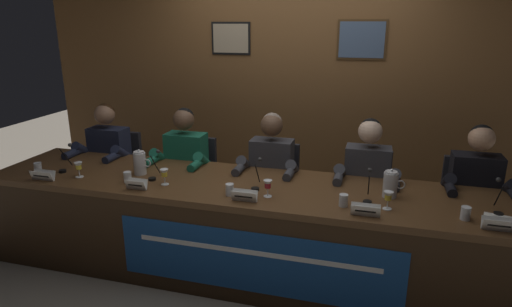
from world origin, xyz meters
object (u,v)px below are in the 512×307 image
Objects in this scene: juice_glass_far_left at (78,167)px; document_stack_far_right at (502,220)px; chair_right at (365,204)px; chair_far_right at (465,215)px; juice_glass_right at (388,197)px; panelist_left at (183,165)px; chair_center at (274,194)px; water_cup_left at (128,178)px; water_cup_center at (230,190)px; microphone_center at (257,179)px; chair_far_left at (120,178)px; water_pitcher_right_side at (390,184)px; water_cup_far_right at (465,214)px; juice_glass_center at (268,185)px; nameplate_right at (365,210)px; microphone_right at (368,191)px; nameplate_far_left at (43,175)px; water_cup_far_left at (38,168)px; nameplate_far_right at (498,225)px; nameplate_left at (136,184)px; juice_glass_left at (164,174)px; nameplate_center at (244,196)px; panelist_far_left at (105,158)px; water_pitcher_left_side at (140,163)px; microphone_far_right at (498,202)px; chair_left at (193,186)px; water_cup_right at (343,201)px; panelist_right at (366,182)px; microphone_far_left at (65,162)px; conference_table at (252,218)px; microphone_left at (154,170)px; panelist_center at (269,173)px; panelist_far_right at (475,192)px.

document_stack_far_right is (3.06, 0.03, -0.08)m from juice_glass_far_left.
chair_right and chair_far_right have the same top height.
juice_glass_right reaches higher than document_stack_far_right.
chair_far_right is at bearing 4.69° from panelist_left.
chair_center is at bearing 180.00° from chair_far_right.
water_cup_left is 0.85m from water_cup_center.
water_cup_left is at bearing -171.52° from microphone_center.
water_pitcher_right_side reaches higher than chair_far_left.
water_cup_far_right is 0.36× the size of document_stack_far_right.
juice_glass_center reaches higher than nameplate_right.
microphone_right is 0.62m from water_cup_far_right.
panelist_left is at bearing 146.57° from juice_glass_center.
water_cup_center is at bearing -30.37° from chair_far_left.
nameplate_far_left is 0.22× the size of chair_right.
water_cup_left is at bearing -176.13° from microphone_right.
chair_far_left reaches higher than juice_glass_center.
water_cup_left is at bearing 0.01° from water_cup_far_left.
water_cup_left is at bearing 177.21° from nameplate_far_right.
chair_far_left is 5.53× the size of nameplate_left.
juice_glass_left is at bearing 43.91° from nameplate_left.
nameplate_center is at bearing -3.42° from water_cup_far_left.
nameplate_far_left is at bearing -176.45° from juice_glass_right.
panelist_far_left is 3.11m from water_cup_far_right.
nameplate_right is 0.88× the size of water_pitcher_left_side.
microphone_far_right is (3.26, -0.69, 0.40)m from chair_far_left.
chair_left reaches higher than water_cup_right.
chair_center reaches higher than nameplate_far_left.
panelist_right is 1.84m from water_pitcher_left_side.
microphone_far_left is (-0.00, -0.74, 0.40)m from chair_far_left.
juice_glass_far_left is 1.46× the size of water_cup_far_left.
panelist_far_left is 0.69m from juice_glass_far_left.
water_cup_far_right is (2.24, -0.65, 0.09)m from panelist_left.
nameplate_center is at bearing -172.20° from juice_glass_right.
nameplate_right is (0.02, -0.97, 0.37)m from chair_right.
microphone_center is at bearing -30.70° from panelist_left.
water_cup_right is (0.67, -0.10, 0.26)m from conference_table.
document_stack_far_right is at bearing -4.28° from microphone_center.
water_cup_left is (0.83, 0.00, 0.00)m from water_cup_far_left.
conference_table is at bearing -171.12° from water_pitcher_right_side.
microphone_far_left is (0.19, 0.10, 0.04)m from water_cup_far_left.
chair_far_left is 2.58m from microphone_right.
microphone_left is (-0.14, 0.10, -0.01)m from juice_glass_left.
water_cup_left is 0.40× the size of water_pitcher_left_side.
chair_center is at bearing 90.00° from panelist_center.
juice_glass_far_left is at bearing 168.74° from nameplate_left.
chair_right is (1.63, 0.96, -0.37)m from nameplate_left.
microphone_far_right is 2.62m from water_pitcher_left_side.
nameplate_right is 0.77× the size of document_stack_far_right.
microphone_center is at bearing 1.63° from microphone_far_left.
panelist_far_right is at bearing 88.28° from nameplate_far_right.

